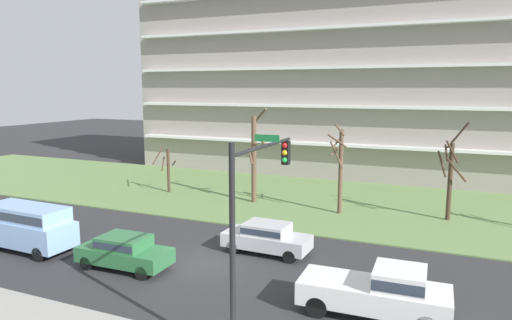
{
  "coord_description": "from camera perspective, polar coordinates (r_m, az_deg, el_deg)",
  "views": [
    {
      "loc": [
        10.76,
        -18.35,
        8.33
      ],
      "look_at": [
        0.23,
        6.0,
        4.17
      ],
      "focal_mm": 32.37,
      "sensor_mm": 36.0,
      "label": 1
    }
  ],
  "objects": [
    {
      "name": "sedan_green_center_right",
      "position": [
        22.61,
        -15.96,
        -10.71
      ],
      "size": [
        4.44,
        1.89,
        1.57
      ],
      "rotation": [
        0.0,
        0.0,
        0.02
      ],
      "color": "#2D6B3D",
      "rests_on": "ground"
    },
    {
      "name": "pickup_white_center_left",
      "position": [
        18.05,
        15.09,
        -15.33
      ],
      "size": [
        5.46,
        2.16,
        1.95
      ],
      "rotation": [
        0.0,
        0.0,
        0.03
      ],
      "color": "white",
      "rests_on": "ground"
    },
    {
      "name": "tree_far_left",
      "position": [
        37.4,
        -10.88,
        -1.06
      ],
      "size": [
        1.74,
        1.8,
        3.69
      ],
      "color": "#423023",
      "rests_on": "ground"
    },
    {
      "name": "ground",
      "position": [
        22.85,
        -6.67,
        -12.54
      ],
      "size": [
        160.0,
        160.0,
        0.0
      ],
      "primitive_type": "plane",
      "color": "#2D2D30"
    },
    {
      "name": "tree_left",
      "position": [
        33.22,
        -0.19,
        0.35
      ],
      "size": [
        1.39,
        1.79,
        6.92
      ],
      "color": "brown",
      "rests_on": "ground"
    },
    {
      "name": "sedan_silver_near_right",
      "position": [
        23.69,
        1.33,
        -9.44
      ],
      "size": [
        4.45,
        1.92,
        1.57
      ],
      "rotation": [
        0.0,
        0.0,
        3.11
      ],
      "color": "#B7BABF",
      "rests_on": "ground"
    },
    {
      "name": "traffic_signal_mast",
      "position": [
        15.05,
        -0.24,
        -5.43
      ],
      "size": [
        0.9,
        5.02,
        6.79
      ],
      "color": "black",
      "rests_on": "ground"
    },
    {
      "name": "van_blue_near_left",
      "position": [
        26.7,
        -26.46,
        -7.11
      ],
      "size": [
        5.26,
        2.17,
        2.36
      ],
      "rotation": [
        0.0,
        0.0,
        -0.03
      ],
      "color": "#8CB2E0",
      "rests_on": "ground"
    },
    {
      "name": "tree_center",
      "position": [
        30.71,
        10.33,
        -0.9
      ],
      "size": [
        1.34,
        1.56,
        6.06
      ],
      "color": "brown",
      "rests_on": "ground"
    },
    {
      "name": "tree_right",
      "position": [
        31.16,
        22.89,
        -1.76
      ],
      "size": [
        1.83,
        1.89,
        6.28
      ],
      "color": "#423023",
      "rests_on": "ground"
    },
    {
      "name": "grass_lawn_strip",
      "position": [
        35.09,
        4.87,
        -4.79
      ],
      "size": [
        80.0,
        16.0,
        0.08
      ],
      "primitive_type": "cube",
      "color": "#66844C",
      "rests_on": "ground"
    },
    {
      "name": "apartment_building",
      "position": [
        47.93,
        10.59,
        10.85
      ],
      "size": [
        39.57,
        13.61,
        20.15
      ],
      "color": "#9E938C",
      "rests_on": "ground"
    }
  ]
}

